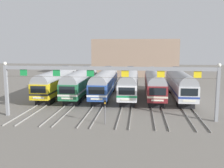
# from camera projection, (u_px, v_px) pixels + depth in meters

# --- Properties ---
(ground_plane) EXTENTS (160.00, 160.00, 0.00)m
(ground_plane) POSITION_uv_depth(u_px,v_px,m) (117.00, 97.00, 46.12)
(ground_plane) COLOR slate
(track_bed) EXTENTS (22.85, 70.00, 0.15)m
(track_bed) POSITION_uv_depth(u_px,v_px,m) (123.00, 83.00, 62.83)
(track_bed) COLOR gray
(track_bed) RESTS_ON ground
(commuter_train_yellow) EXTENTS (2.88, 18.06, 5.05)m
(commuter_train_yellow) POSITION_uv_depth(u_px,v_px,m) (57.00, 81.00, 46.82)
(commuter_train_yellow) COLOR gold
(commuter_train_yellow) RESTS_ON ground
(commuter_train_green) EXTENTS (2.88, 18.06, 5.05)m
(commuter_train_green) POSITION_uv_depth(u_px,v_px,m) (81.00, 81.00, 46.38)
(commuter_train_green) COLOR #236B42
(commuter_train_green) RESTS_ON ground
(commuter_train_blue) EXTENTS (2.88, 18.06, 5.05)m
(commuter_train_blue) POSITION_uv_depth(u_px,v_px,m) (105.00, 82.00, 45.94)
(commuter_train_blue) COLOR #284C9E
(commuter_train_blue) RESTS_ON ground
(commuter_train_white) EXTENTS (2.88, 18.06, 5.05)m
(commuter_train_white) POSITION_uv_depth(u_px,v_px,m) (129.00, 82.00, 45.50)
(commuter_train_white) COLOR white
(commuter_train_white) RESTS_ON ground
(commuter_train_maroon) EXTENTS (2.88, 18.06, 4.77)m
(commuter_train_maroon) POSITION_uv_depth(u_px,v_px,m) (154.00, 83.00, 45.05)
(commuter_train_maroon) COLOR maroon
(commuter_train_maroon) RESTS_ON ground
(commuter_train_silver) EXTENTS (2.88, 18.06, 5.05)m
(commuter_train_silver) POSITION_uv_depth(u_px,v_px,m) (180.00, 83.00, 44.62)
(commuter_train_silver) COLOR silver
(commuter_train_silver) RESTS_ON ground
(catenary_gantry) EXTENTS (26.59, 0.44, 6.97)m
(catenary_gantry) POSITION_uv_depth(u_px,v_px,m) (108.00, 76.00, 32.05)
(catenary_gantry) COLOR gray
(catenary_gantry) RESTS_ON ground
(yard_signal_mast) EXTENTS (0.28, 0.35, 2.85)m
(yard_signal_mast) POSITION_uv_depth(u_px,v_px,m) (105.00, 107.00, 30.09)
(yard_signal_mast) COLOR #59595E
(yard_signal_mast) RESTS_ON ground
(maintenance_building) EXTENTS (24.70, 10.00, 10.76)m
(maintenance_building) POSITION_uv_depth(u_px,v_px,m) (135.00, 57.00, 78.68)
(maintenance_building) COLOR gray
(maintenance_building) RESTS_ON ground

